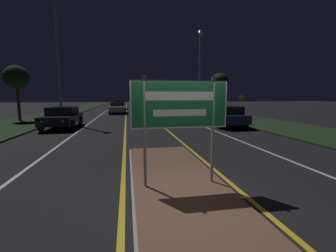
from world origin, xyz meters
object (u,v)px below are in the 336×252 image
car_approaching_1 (118,107)px  car_approaching_2 (120,105)px  streetlight_left_near (57,39)px  warning_sign (242,104)px  car_receding_2 (167,104)px  car_receding_0 (225,116)px  streetlight_right_near (200,61)px  highway_sign (180,109)px  car_receding_1 (159,108)px  car_approaching_0 (62,117)px

car_approaching_1 → car_approaching_2: car_approaching_2 is taller
streetlight_left_near → warning_sign: 16.99m
car_receding_2 → warning_sign: bearing=-79.2°
streetlight_left_near → car_receding_0: (12.21, -4.68, -5.89)m
streetlight_left_near → car_approaching_2: streetlight_left_near is taller
streetlight_left_near → streetlight_right_near: (13.01, 3.60, -0.86)m
highway_sign → car_receding_1: size_ratio=0.57×
car_approaching_2 → car_receding_1: bearing=-68.0°
car_receding_2 → car_approaching_0: size_ratio=0.96×
streetlight_right_near → car_approaching_0: streetlight_right_near is taller
car_receding_0 → car_receding_1: (-3.12, 11.21, 0.02)m
car_receding_2 → warning_sign: warning_sign is taller
streetlight_right_near → car_approaching_1: 11.65m
streetlight_left_near → streetlight_right_near: 13.52m
streetlight_left_near → car_receding_0: size_ratio=2.71×
warning_sign → streetlight_left_near: bearing=-179.0°
highway_sign → car_receding_0: bearing=60.4°
car_receding_2 → car_approaching_0: (-11.39, -23.53, 0.03)m
car_approaching_0 → car_approaching_2: 22.22m
highway_sign → car_receding_0: highway_sign is taller
car_receding_2 → car_approaching_1: 13.61m
highway_sign → warning_sign: (9.66, 14.97, -0.45)m
car_receding_0 → car_receding_1: 11.63m
highway_sign → car_receding_0: size_ratio=0.61×
streetlight_right_near → car_receding_0: size_ratio=2.15×
warning_sign → car_approaching_0: bearing=-166.6°
car_receding_0 → car_approaching_1: bearing=119.9°
warning_sign → streetlight_right_near: bearing=133.5°
car_receding_0 → car_approaching_2: car_approaching_2 is taller
car_approaching_0 → car_approaching_2: bearing=81.6°
highway_sign → warning_sign: 17.82m
car_receding_0 → car_approaching_1: (-8.03, 13.98, -0.03)m
streetlight_right_near → warning_sign: streetlight_right_near is taller
car_receding_2 → car_approaching_1: bearing=-126.9°
streetlight_left_near → car_receding_1: streetlight_left_near is taller
car_receding_1 → car_receding_2: 14.04m
highway_sign → car_approaching_0: size_ratio=0.59×
car_approaching_1 → warning_sign: size_ratio=2.14×
car_approaching_0 → warning_sign: warning_sign is taller
highway_sign → car_approaching_0: bearing=116.0°
car_receding_0 → car_receding_2: 24.87m
car_approaching_1 → warning_sign: (11.98, -9.03, 0.69)m
highway_sign → car_receding_1: (2.58, 21.22, -1.09)m
warning_sign → car_receding_1: bearing=138.5°
car_receding_1 → car_receding_2: bearing=76.6°
highway_sign → car_approaching_1: bearing=95.5°
streetlight_right_near → streetlight_left_near: bearing=-164.5°
streetlight_left_near → car_approaching_0: (0.96, -3.35, -5.90)m
streetlight_right_near → car_approaching_1: streetlight_right_near is taller
car_approaching_1 → warning_sign: 15.02m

